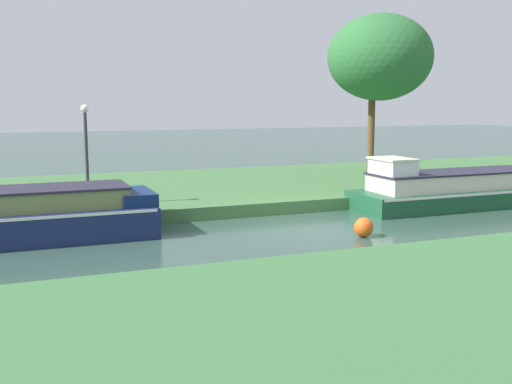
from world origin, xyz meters
TOP-DOWN VIEW (x-y plane):
  - ground_plane at (0.00, 0.00)m, footprint 120.00×120.00m
  - riverbank_far at (0.00, 7.00)m, footprint 72.00×10.00m
  - forest_barge at (6.12, 1.20)m, footprint 7.93×2.24m
  - willow_tree_left at (6.11, 6.23)m, footprint 4.20×4.24m
  - lamp_post at (-5.73, 3.72)m, footprint 0.24×0.24m
  - mooring_post_near at (6.76, 2.79)m, footprint 0.14×0.14m
  - mooring_post_far at (4.56, 2.79)m, footprint 0.19×0.19m
  - channel_buoy at (0.61, -1.62)m, footprint 0.51×0.51m

SIDE VIEW (x-z plane):
  - ground_plane at x=0.00m, z-range 0.00..0.00m
  - riverbank_far at x=0.00m, z-range 0.00..0.40m
  - channel_buoy at x=0.61m, z-range 0.00..0.51m
  - forest_barge at x=6.12m, z-range -0.30..1.44m
  - mooring_post_near at x=6.76m, z-range 0.40..0.93m
  - mooring_post_far at x=4.56m, z-range 0.40..1.27m
  - lamp_post at x=-5.73m, z-range 0.78..3.80m
  - willow_tree_left at x=6.11m, z-range 1.95..8.55m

